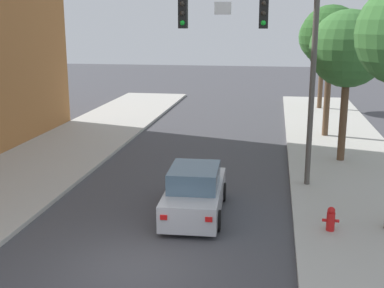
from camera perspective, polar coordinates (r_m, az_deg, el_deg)
name	(u,v)px	position (r m, az deg, el deg)	size (l,w,h in m)	color
ground_plane	(136,268)	(13.08, -6.40, -13.83)	(120.00, 120.00, 0.00)	#424247
traffic_signal_mast	(266,43)	(18.31, 8.37, 11.34)	(6.09, 0.38, 7.50)	#514C47
car_lead_silver	(195,193)	(16.10, 0.32, -5.55)	(1.96, 4.30, 1.60)	#B7B7BC
fire_hydrant	(331,219)	(15.15, 15.49, -8.19)	(0.48, 0.24, 0.72)	red
street_tree_second	(348,49)	(22.19, 17.34, 10.23)	(3.23, 3.23, 6.41)	brown
street_tree_third	(331,37)	(27.06, 15.52, 11.66)	(3.13, 3.13, 6.75)	brown
street_tree_farthest	(323,37)	(36.00, 14.71, 11.66)	(3.34, 3.34, 6.57)	brown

